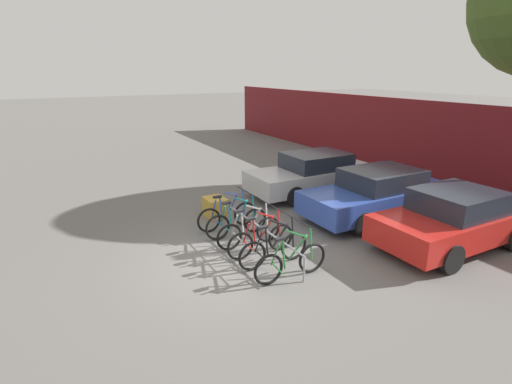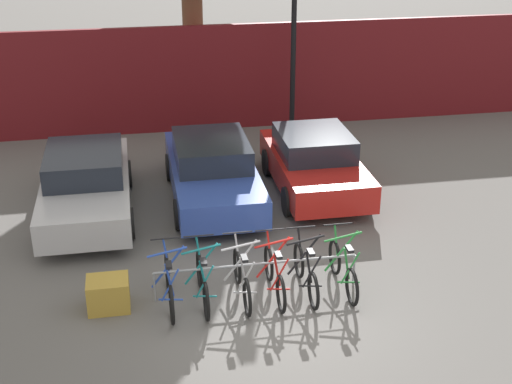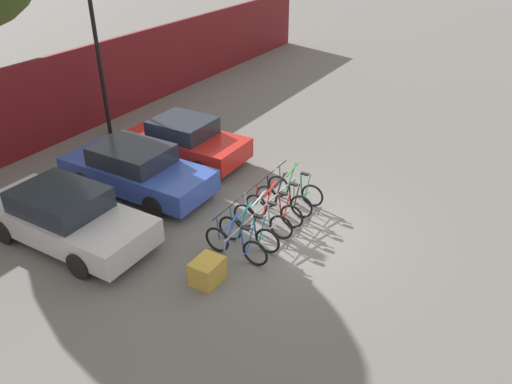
% 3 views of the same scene
% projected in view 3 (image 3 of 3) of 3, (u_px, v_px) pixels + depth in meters
% --- Properties ---
extents(ground_plane, '(120.00, 120.00, 0.00)m').
position_uv_depth(ground_plane, '(291.00, 228.00, 12.80)').
color(ground_plane, '#605E5B').
extents(hoarding_wall, '(36.00, 0.16, 2.96)m').
position_uv_depth(hoarding_wall, '(33.00, 108.00, 16.28)').
color(hoarding_wall, maroon).
rests_on(hoarding_wall, ground).
extents(bike_rack, '(3.59, 0.04, 0.57)m').
position_uv_depth(bike_rack, '(263.00, 209.00, 12.67)').
color(bike_rack, gray).
rests_on(bike_rack, ground).
extents(bicycle_blue, '(0.68, 1.71, 1.05)m').
position_uv_depth(bicycle_blue, '(236.00, 245.00, 11.52)').
color(bicycle_blue, black).
rests_on(bicycle_blue, ground).
extents(bicycle_teal, '(0.68, 1.71, 1.05)m').
position_uv_depth(bicycle_teal, '(248.00, 233.00, 11.94)').
color(bicycle_teal, black).
rests_on(bicycle_teal, ground).
extents(bicycle_silver, '(0.68, 1.71, 1.05)m').
position_uv_depth(bicycle_silver, '(263.00, 220.00, 12.45)').
color(bicycle_silver, black).
rests_on(bicycle_silver, ground).
extents(bicycle_red, '(0.68, 1.71, 1.05)m').
position_uv_depth(bicycle_red, '(274.00, 209.00, 12.87)').
color(bicycle_red, black).
rests_on(bicycle_red, ground).
extents(bicycle_black, '(0.68, 1.71, 1.05)m').
position_uv_depth(bicycle_black, '(284.00, 200.00, 13.29)').
color(bicycle_black, black).
rests_on(bicycle_black, ground).
extents(bicycle_green, '(0.68, 1.71, 1.05)m').
position_uv_depth(bicycle_green, '(295.00, 189.00, 13.79)').
color(bicycle_green, black).
rests_on(bicycle_green, ground).
extents(car_silver, '(1.91, 4.50, 1.40)m').
position_uv_depth(car_silver, '(65.00, 216.00, 11.99)').
color(car_silver, '#B7B7BC').
rests_on(car_silver, ground).
extents(car_blue, '(1.91, 4.50, 1.40)m').
position_uv_depth(car_blue, '(136.00, 170.00, 14.14)').
color(car_blue, '#2D479E').
rests_on(car_blue, ground).
extents(car_red, '(1.91, 3.92, 1.40)m').
position_uv_depth(car_red, '(186.00, 141.00, 15.92)').
color(car_red, red).
rests_on(car_red, ground).
extents(lamp_post, '(0.24, 0.44, 5.94)m').
position_uv_depth(lamp_post, '(96.00, 41.00, 16.55)').
color(lamp_post, black).
rests_on(lamp_post, ground).
extents(cargo_crate, '(0.70, 0.56, 0.55)m').
position_uv_depth(cargo_crate, '(207.00, 271.00, 10.84)').
color(cargo_crate, '#B28C33').
rests_on(cargo_crate, ground).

